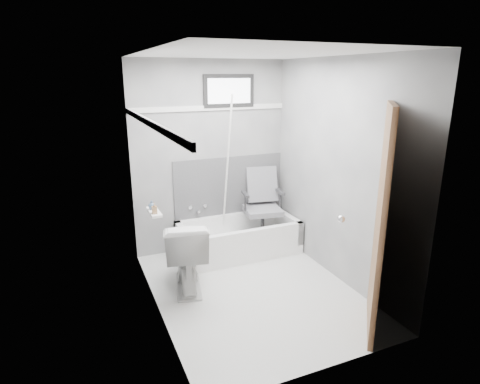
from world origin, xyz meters
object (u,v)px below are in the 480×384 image
toilet (186,254)px  soap_bottle_a (154,208)px  office_chair (263,205)px  soap_bottle_b (152,205)px  bathtub (239,237)px  door (430,231)px

toilet → soap_bottle_a: size_ratio=7.22×
office_chair → soap_bottle_b: bearing=-149.5°
bathtub → soap_bottle_a: bearing=-150.6°
toilet → bathtub: bearing=-132.7°
office_chair → toilet: (-1.21, -0.63, -0.19)m
toilet → soap_bottle_a: bearing=26.5°
office_chair → soap_bottle_b: office_chair is taller
door → soap_bottle_b: bearing=138.6°
soap_bottle_a → soap_bottle_b: soap_bottle_a is taller
office_chair → door: size_ratio=0.46×
bathtub → office_chair: size_ratio=1.62×
door → office_chair: bearing=99.7°
office_chair → door: (0.39, -2.26, 0.42)m
office_chair → soap_bottle_b: (-1.53, -0.57, 0.38)m
door → soap_bottle_a: (-1.92, 1.55, -0.03)m
soap_bottle_b → office_chair: bearing=20.4°
bathtub → door: 2.46m
toilet → soap_bottle_a: (-0.32, -0.08, 0.58)m
soap_bottle_a → door: bearing=-38.9°
office_chair → toilet: bearing=-142.4°
soap_bottle_a → soap_bottle_b: 0.14m
door → soap_bottle_b: size_ratio=23.14×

